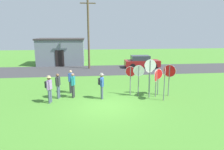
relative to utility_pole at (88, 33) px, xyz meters
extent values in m
plane|color=#47842D|center=(0.99, -12.95, -4.29)|extent=(80.00, 80.00, 0.00)
cube|color=#38383A|center=(0.99, -1.17, -4.28)|extent=(60.00, 6.40, 0.01)
cube|color=slate|center=(-3.75, 3.89, -2.62)|extent=(6.08, 4.08, 3.34)
cube|color=#383333|center=(-3.75, 3.89, -0.85)|extent=(6.28, 4.28, 0.20)
cube|color=black|center=(-3.75, 1.83, -3.24)|extent=(1.10, 0.08, 2.10)
cylinder|color=brown|center=(0.00, 0.00, -0.18)|extent=(0.24, 0.24, 8.21)
cube|color=brown|center=(0.00, 0.00, 3.32)|extent=(1.80, 0.12, 0.12)
cube|color=maroon|center=(6.60, -0.06, -3.76)|extent=(4.36, 1.96, 0.76)
cube|color=#2D333D|center=(6.35, -0.05, -3.08)|extent=(2.29, 1.61, 0.60)
cylinder|color=black|center=(7.97, 0.79, -3.97)|extent=(0.65, 0.24, 0.64)
cylinder|color=black|center=(7.90, -1.00, -3.97)|extent=(0.65, 0.24, 0.64)
cylinder|color=black|center=(5.30, 0.89, -3.97)|extent=(0.65, 0.24, 0.64)
cylinder|color=black|center=(5.24, -0.91, -3.97)|extent=(0.65, 0.24, 0.64)
cylinder|color=slate|center=(2.87, -10.84, -3.29)|extent=(0.10, 0.10, 1.99)
cylinder|color=white|center=(2.87, -10.84, -2.61)|extent=(0.66, 0.37, 0.74)
cylinder|color=red|center=(2.86, -10.85, -2.61)|extent=(0.61, 0.35, 0.69)
cylinder|color=slate|center=(5.46, -11.42, -3.22)|extent=(0.10, 0.10, 2.14)
cylinder|color=white|center=(5.46, -11.42, -2.51)|extent=(0.73, 0.49, 0.87)
cylinder|color=red|center=(5.46, -11.43, -2.51)|extent=(0.68, 0.46, 0.81)
cylinder|color=slate|center=(4.83, -11.00, -3.39)|extent=(0.11, 0.15, 1.80)
cylinder|color=white|center=(4.83, -11.00, -2.80)|extent=(0.72, 0.31, 0.75)
cylinder|color=red|center=(4.84, -11.00, -2.80)|extent=(0.67, 0.29, 0.70)
cylinder|color=slate|center=(3.37, -11.19, -3.23)|extent=(0.09, 0.09, 2.12)
cylinder|color=white|center=(3.37, -11.19, -2.49)|extent=(0.72, 0.28, 0.77)
cylinder|color=red|center=(3.37, -11.18, -2.49)|extent=(0.67, 0.27, 0.71)
cylinder|color=slate|center=(4.52, -11.49, -3.38)|extent=(0.10, 0.10, 1.81)
cylinder|color=white|center=(4.52, -11.49, -2.82)|extent=(0.49, 0.69, 0.84)
cylinder|color=red|center=(4.52, -11.49, -2.82)|extent=(0.46, 0.64, 0.77)
cylinder|color=slate|center=(4.02, -11.64, -3.01)|extent=(0.07, 0.07, 2.56)
cylinder|color=white|center=(4.02, -11.64, -2.06)|extent=(0.78, 0.02, 0.78)
cylinder|color=red|center=(4.02, -11.63, -2.06)|extent=(0.73, 0.03, 0.73)
cylinder|color=slate|center=(4.79, -12.31, -3.22)|extent=(0.09, 0.09, 2.14)
cylinder|color=white|center=(4.79, -12.31, -2.44)|extent=(0.27, 0.67, 0.71)
cylinder|color=red|center=(4.80, -12.32, -2.44)|extent=(0.25, 0.62, 0.66)
cylinder|color=slate|center=(4.22, -10.88, -3.21)|extent=(0.10, 0.18, 2.16)
cylinder|color=white|center=(4.22, -10.88, -2.39)|extent=(0.63, 0.15, 0.63)
cylinder|color=red|center=(4.22, -10.87, -2.39)|extent=(0.58, 0.14, 0.58)
cylinder|color=#4C5670|center=(-2.47, -11.81, -3.85)|extent=(0.14, 0.14, 0.88)
cylinder|color=#4C5670|center=(-2.52, -12.02, -3.85)|extent=(0.14, 0.14, 0.88)
cube|color=#9E7AB2|center=(-2.50, -11.91, -3.12)|extent=(0.30, 0.40, 0.58)
cylinder|color=#9E7AB2|center=(-2.44, -11.68, -3.14)|extent=(0.09, 0.09, 0.52)
cylinder|color=#9E7AB2|center=(-2.56, -12.15, -3.14)|extent=(0.09, 0.09, 0.52)
sphere|color=brown|center=(-2.50, -11.91, -2.70)|extent=(0.21, 0.21, 0.21)
cylinder|color=beige|center=(-2.50, -11.91, -2.64)|extent=(0.32, 0.31, 0.02)
cylinder|color=beige|center=(-2.50, -11.91, -2.59)|extent=(0.19, 0.19, 0.09)
cube|color=#232328|center=(-2.66, -11.87, -3.10)|extent=(0.20, 0.29, 0.40)
cylinder|color=#2D2D33|center=(-1.09, -10.91, -3.85)|extent=(0.14, 0.14, 0.88)
cylinder|color=#2D2D33|center=(-1.14, -11.12, -3.85)|extent=(0.14, 0.14, 0.88)
cube|color=teal|center=(-1.11, -11.01, -3.12)|extent=(0.29, 0.40, 0.58)
cylinder|color=teal|center=(-1.06, -10.78, -3.14)|extent=(0.09, 0.09, 0.52)
cylinder|color=teal|center=(-1.16, -11.25, -3.14)|extent=(0.09, 0.09, 0.52)
sphere|color=#9E7051|center=(-1.11, -11.01, -2.70)|extent=(0.21, 0.21, 0.21)
cylinder|color=#4C5670|center=(-2.07, -10.95, -3.85)|extent=(0.14, 0.14, 0.88)
cylinder|color=#4C5670|center=(-2.11, -11.16, -3.85)|extent=(0.14, 0.14, 0.88)
cube|color=#333338|center=(-2.09, -11.05, -3.12)|extent=(0.29, 0.40, 0.58)
cylinder|color=#333338|center=(-2.04, -10.82, -3.14)|extent=(0.09, 0.09, 0.52)
cylinder|color=#333338|center=(-2.14, -11.29, -3.14)|extent=(0.09, 0.09, 0.52)
sphere|color=brown|center=(-2.09, -11.05, -2.70)|extent=(0.21, 0.21, 0.21)
cylinder|color=#4C5670|center=(0.80, -11.40, -3.85)|extent=(0.14, 0.14, 0.88)
cylinder|color=#4C5670|center=(0.81, -11.62, -3.85)|extent=(0.14, 0.14, 0.88)
cube|color=#3860B7|center=(0.81, -11.51, -3.12)|extent=(0.24, 0.37, 0.58)
cylinder|color=#3860B7|center=(0.79, -11.27, -3.14)|extent=(0.09, 0.09, 0.52)
cylinder|color=#3860B7|center=(0.82, -11.75, -3.14)|extent=(0.09, 0.09, 0.52)
sphere|color=#9E7051|center=(0.81, -11.51, -2.70)|extent=(0.21, 0.21, 0.21)
cylinder|color=gray|center=(0.81, -11.51, -2.64)|extent=(0.31, 0.31, 0.02)
cylinder|color=gray|center=(0.81, -11.51, -2.59)|extent=(0.19, 0.19, 0.09)
cube|color=#232328|center=(0.64, -11.52, -3.10)|extent=(0.15, 0.27, 0.40)
cylinder|color=#2D2D33|center=(-1.29, -9.84, -3.85)|extent=(0.14, 0.14, 0.88)
cylinder|color=#2D2D33|center=(-1.39, -10.03, -3.85)|extent=(0.14, 0.14, 0.88)
cube|color=#3860B7|center=(-1.34, -9.93, -3.12)|extent=(0.36, 0.42, 0.58)
cylinder|color=#3860B7|center=(-1.23, -9.72, -3.14)|extent=(0.09, 0.09, 0.52)
cylinder|color=#3860B7|center=(-1.45, -10.15, -3.14)|extent=(0.09, 0.09, 0.52)
sphere|color=tan|center=(-1.34, -9.93, -2.70)|extent=(0.21, 0.21, 0.21)
camera|label=1|loc=(0.02, -24.29, 0.10)|focal=32.06mm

